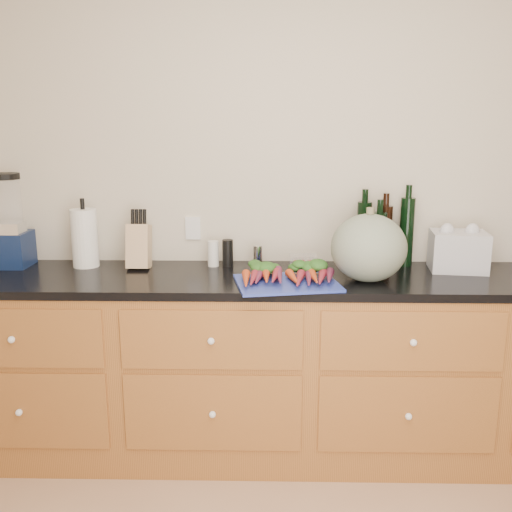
{
  "coord_description": "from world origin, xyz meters",
  "views": [
    {
      "loc": [
        -0.2,
        -1.41,
        1.67
      ],
      "look_at": [
        -0.25,
        1.2,
        1.06
      ],
      "focal_mm": 40.0,
      "sensor_mm": 36.0,
      "label": 1
    }
  ],
  "objects_px": {
    "carrots": "(287,274)",
    "knife_block": "(139,246)",
    "tomato_box": "(303,261)",
    "blender_appliance": "(9,226)",
    "paper_towel": "(85,238)",
    "cutting_board": "(287,283)",
    "squash": "(369,248)"
  },
  "relations": [
    {
      "from": "blender_appliance",
      "to": "paper_towel",
      "type": "bearing_deg",
      "value": 0.39
    },
    {
      "from": "cutting_board",
      "to": "tomato_box",
      "type": "xyz_separation_m",
      "value": [
        0.09,
        0.33,
        0.03
      ]
    },
    {
      "from": "carrots",
      "to": "blender_appliance",
      "type": "height_order",
      "value": "blender_appliance"
    },
    {
      "from": "carrots",
      "to": "tomato_box",
      "type": "bearing_deg",
      "value": 71.86
    },
    {
      "from": "blender_appliance",
      "to": "knife_block",
      "type": "bearing_deg",
      "value": -1.47
    },
    {
      "from": "paper_towel",
      "to": "tomato_box",
      "type": "relative_size",
      "value": 2.18
    },
    {
      "from": "blender_appliance",
      "to": "carrots",
      "type": "bearing_deg",
      "value": -10.99
    },
    {
      "from": "blender_appliance",
      "to": "tomato_box",
      "type": "relative_size",
      "value": 3.5
    },
    {
      "from": "blender_appliance",
      "to": "tomato_box",
      "type": "bearing_deg",
      "value": 0.48
    },
    {
      "from": "knife_block",
      "to": "tomato_box",
      "type": "xyz_separation_m",
      "value": [
        0.85,
        0.03,
        -0.08
      ]
    },
    {
      "from": "tomato_box",
      "to": "blender_appliance",
      "type": "bearing_deg",
      "value": -179.52
    },
    {
      "from": "squash",
      "to": "knife_block",
      "type": "distance_m",
      "value": 1.16
    },
    {
      "from": "carrots",
      "to": "paper_towel",
      "type": "xyz_separation_m",
      "value": [
        -1.04,
        0.28,
        0.11
      ]
    },
    {
      "from": "carrots",
      "to": "blender_appliance",
      "type": "distance_m",
      "value": 1.46
    },
    {
      "from": "squash",
      "to": "cutting_board",
      "type": "bearing_deg",
      "value": -169.75
    },
    {
      "from": "cutting_board",
      "to": "carrots",
      "type": "xyz_separation_m",
      "value": [
        0.0,
        0.04,
        0.03
      ]
    },
    {
      "from": "carrots",
      "to": "blender_appliance",
      "type": "relative_size",
      "value": 0.87
    },
    {
      "from": "squash",
      "to": "paper_towel",
      "type": "xyz_separation_m",
      "value": [
        -1.42,
        0.25,
        -0.01
      ]
    },
    {
      "from": "carrots",
      "to": "squash",
      "type": "distance_m",
      "value": 0.4
    },
    {
      "from": "carrots",
      "to": "knife_block",
      "type": "relative_size",
      "value": 1.86
    },
    {
      "from": "cutting_board",
      "to": "squash",
      "type": "height_order",
      "value": "squash"
    },
    {
      "from": "carrots",
      "to": "blender_appliance",
      "type": "xyz_separation_m",
      "value": [
        -1.43,
        0.28,
        0.17
      ]
    },
    {
      "from": "cutting_board",
      "to": "knife_block",
      "type": "relative_size",
      "value": 2.05
    },
    {
      "from": "knife_block",
      "to": "blender_appliance",
      "type": "bearing_deg",
      "value": 178.53
    },
    {
      "from": "tomato_box",
      "to": "cutting_board",
      "type": "bearing_deg",
      "value": -106.04
    },
    {
      "from": "carrots",
      "to": "tomato_box",
      "type": "xyz_separation_m",
      "value": [
        0.09,
        0.29,
        -0.0
      ]
    },
    {
      "from": "blender_appliance",
      "to": "paper_towel",
      "type": "relative_size",
      "value": 1.61
    },
    {
      "from": "carrots",
      "to": "knife_block",
      "type": "xyz_separation_m",
      "value": [
        -0.75,
        0.26,
        0.08
      ]
    },
    {
      "from": "cutting_board",
      "to": "carrots",
      "type": "bearing_deg",
      "value": 90.0
    },
    {
      "from": "carrots",
      "to": "paper_towel",
      "type": "height_order",
      "value": "paper_towel"
    },
    {
      "from": "paper_towel",
      "to": "carrots",
      "type": "bearing_deg",
      "value": -15.1
    },
    {
      "from": "tomato_box",
      "to": "knife_block",
      "type": "bearing_deg",
      "value": -177.97
    }
  ]
}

